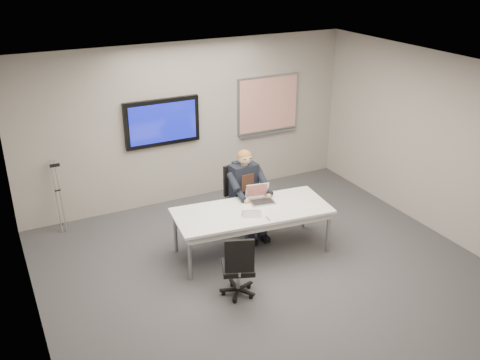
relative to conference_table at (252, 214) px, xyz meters
name	(u,v)px	position (x,y,z in m)	size (l,w,h in m)	color
floor	(274,279)	(-0.07, -0.80, -0.62)	(6.00, 6.00, 0.02)	#39393B
ceiling	(280,78)	(-0.07, -0.80, 2.18)	(6.00, 6.00, 0.02)	silver
wall_back	(189,123)	(-0.07, 2.20, 0.78)	(6.00, 0.02, 2.80)	#9B948C
wall_front	(464,323)	(-0.07, -3.80, 0.78)	(6.00, 0.02, 2.80)	#9B948C
wall_left	(28,241)	(-3.07, -0.80, 0.78)	(0.02, 6.00, 2.80)	#9B948C
wall_right	(449,150)	(2.93, -0.80, 0.78)	(0.02, 6.00, 2.80)	#9B948C
conference_table	(252,214)	(0.00, 0.00, 0.00)	(2.36, 1.19, 0.70)	white
tv_display	(162,122)	(-0.57, 2.15, 0.88)	(1.30, 0.09, 0.80)	black
whiteboard	(268,105)	(1.48, 2.17, 0.91)	(1.25, 0.08, 1.10)	#94979D
office_chair_far	(241,208)	(0.21, 0.77, -0.29)	(0.58, 0.58, 1.05)	black
office_chair_near	(238,277)	(-0.68, -0.90, -0.33)	(0.57, 0.57, 0.93)	black
seated_person	(249,202)	(0.22, 0.52, -0.07)	(0.43, 0.74, 1.36)	#1C1F30
crutch	(58,195)	(-2.41, 2.00, -0.01)	(0.16, 0.33, 1.21)	#A5A7AD
laptop	(260,197)	(0.24, 0.21, 0.14)	(0.39, 0.39, 0.25)	#AAAAAC
name_tent	(251,213)	(-0.11, -0.18, 0.13)	(0.25, 0.07, 0.10)	white
pen	(268,218)	(0.07, -0.35, 0.09)	(0.01, 0.01, 0.13)	black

